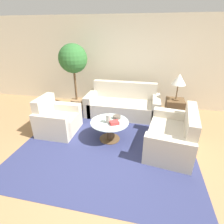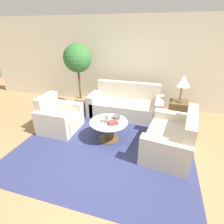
% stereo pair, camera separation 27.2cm
% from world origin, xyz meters
% --- Properties ---
extents(ground_plane, '(14.00, 14.00, 0.00)m').
position_xyz_m(ground_plane, '(0.00, 0.00, 0.00)').
color(ground_plane, '#9E754C').
extents(wall_back, '(10.00, 0.06, 2.60)m').
position_xyz_m(wall_back, '(0.00, 2.89, 1.30)').
color(wall_back, beige).
rests_on(wall_back, ground_plane).
extents(rug, '(3.50, 3.52, 0.01)m').
position_xyz_m(rug, '(-0.01, 0.74, 0.00)').
color(rug, navy).
rests_on(rug, ground_plane).
extents(sofa_main, '(2.00, 0.88, 0.88)m').
position_xyz_m(sofa_main, '(0.07, 2.09, 0.28)').
color(sofa_main, beige).
rests_on(sofa_main, ground_plane).
extents(armchair, '(0.82, 0.89, 0.84)m').
position_xyz_m(armchair, '(-1.31, 0.83, 0.28)').
color(armchair, beige).
rests_on(armchair, ground_plane).
extents(loveseat, '(1.03, 1.47, 0.86)m').
position_xyz_m(loveseat, '(1.31, 0.69, 0.28)').
color(loveseat, beige).
rests_on(loveseat, ground_plane).
extents(coffee_table, '(0.82, 0.82, 0.44)m').
position_xyz_m(coffee_table, '(-0.01, 0.74, 0.28)').
color(coffee_table, brown).
rests_on(coffee_table, ground_plane).
extents(side_table, '(0.45, 0.45, 0.56)m').
position_xyz_m(side_table, '(1.45, 2.05, 0.28)').
color(side_table, brown).
rests_on(side_table, ground_plane).
extents(table_lamp, '(0.35, 0.35, 0.68)m').
position_xyz_m(table_lamp, '(1.45, 2.05, 1.09)').
color(table_lamp, brown).
rests_on(table_lamp, side_table).
extents(potted_plant, '(0.78, 0.78, 1.89)m').
position_xyz_m(potted_plant, '(-1.33, 2.11, 1.39)').
color(potted_plant, '#93704C').
rests_on(potted_plant, ground_plane).
extents(vase, '(0.11, 0.11, 0.18)m').
position_xyz_m(vase, '(-0.03, 0.70, 0.53)').
color(vase, '#9E998E').
rests_on(vase, coffee_table).
extents(bowl, '(0.17, 0.17, 0.06)m').
position_xyz_m(bowl, '(0.11, 0.93, 0.47)').
color(bowl, brown).
rests_on(bowl, coffee_table).
extents(book_stack, '(0.23, 0.21, 0.06)m').
position_xyz_m(book_stack, '(0.11, 0.66, 0.47)').
color(book_stack, '#BC3333').
rests_on(book_stack, coffee_table).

